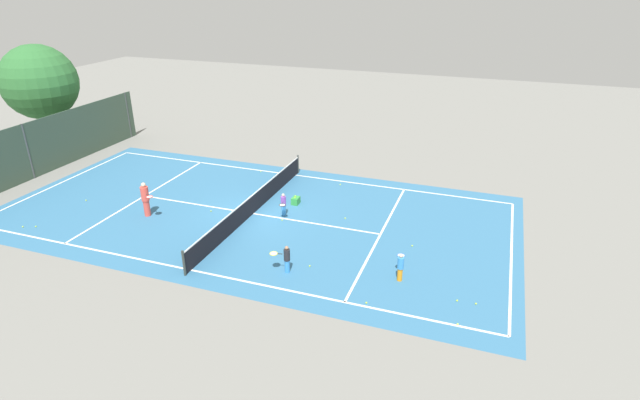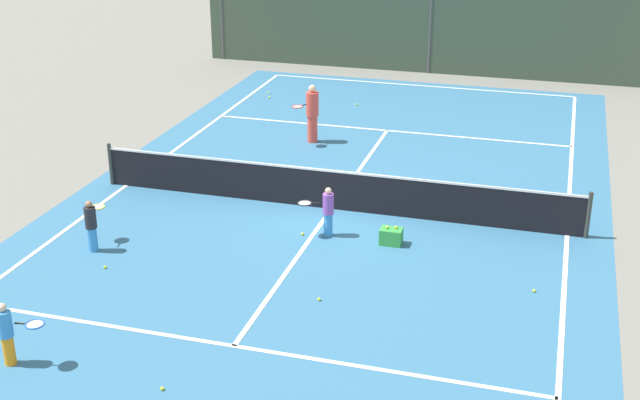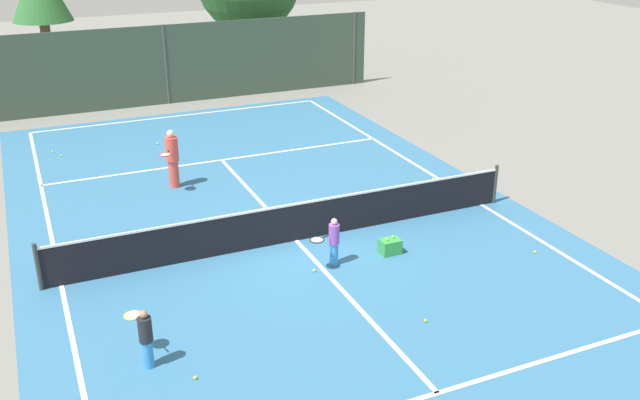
{
  "view_description": "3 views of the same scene",
  "coord_description": "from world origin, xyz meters",
  "px_view_note": "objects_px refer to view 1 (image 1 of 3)",
  "views": [
    {
      "loc": [
        -19.99,
        -10.64,
        10.81
      ],
      "look_at": [
        0.11,
        -3.45,
        1.21
      ],
      "focal_mm": 28.45,
      "sensor_mm": 36.0,
      "label": 1
    },
    {
      "loc": [
        5.03,
        -18.29,
        8.08
      ],
      "look_at": [
        0.5,
        -2.71,
        1.37
      ],
      "focal_mm": 47.95,
      "sensor_mm": 36.0,
      "label": 2
    },
    {
      "loc": [
        -5.75,
        -14.48,
        7.68
      ],
      "look_at": [
        0.36,
        -0.64,
        1.27
      ],
      "focal_mm": 39.56,
      "sensor_mm": 36.0,
      "label": 3
    }
  ],
  "objects_px": {
    "tennis_ball_12": "(36,226)",
    "player_3": "(283,204)",
    "tennis_ball_5": "(282,220)",
    "tennis_ball_11": "(458,324)",
    "player_2": "(400,266)",
    "tennis_ball_8": "(23,227)",
    "tennis_ball_7": "(457,301)",
    "player_1": "(286,259)",
    "tennis_ball_6": "(310,266)",
    "tennis_ball_10": "(476,304)",
    "tennis_ball_3": "(412,246)",
    "player_0": "(146,199)",
    "tennis_ball_2": "(261,171)",
    "tennis_ball_4": "(345,218)",
    "tennis_ball_0": "(211,211)",
    "tennis_ball_9": "(366,303)",
    "tennis_ball_1": "(86,200)",
    "ball_crate": "(296,201)",
    "tennis_ball_13": "(340,185)"
  },
  "relations": [
    {
      "from": "player_1",
      "to": "tennis_ball_9",
      "type": "relative_size",
      "value": 17.67
    },
    {
      "from": "tennis_ball_2",
      "to": "tennis_ball_6",
      "type": "xyz_separation_m",
      "value": [
        -8.98,
        -6.52,
        0.0
      ]
    },
    {
      "from": "tennis_ball_4",
      "to": "player_2",
      "type": "bearing_deg",
      "value": -141.02
    },
    {
      "from": "tennis_ball_4",
      "to": "tennis_ball_7",
      "type": "distance_m",
      "value": 7.67
    },
    {
      "from": "player_1",
      "to": "tennis_ball_1",
      "type": "xyz_separation_m",
      "value": [
        2.77,
        12.48,
        -0.58
      ]
    },
    {
      "from": "player_1",
      "to": "tennis_ball_8",
      "type": "distance_m",
      "value": 13.08
    },
    {
      "from": "tennis_ball_12",
      "to": "player_0",
      "type": "bearing_deg",
      "value": -56.0
    },
    {
      "from": "player_0",
      "to": "tennis_ball_3",
      "type": "height_order",
      "value": "player_0"
    },
    {
      "from": "tennis_ball_12",
      "to": "player_3",
      "type": "bearing_deg",
      "value": -64.25
    },
    {
      "from": "tennis_ball_8",
      "to": "tennis_ball_10",
      "type": "height_order",
      "value": "same"
    },
    {
      "from": "player_1",
      "to": "player_2",
      "type": "distance_m",
      "value": 4.42
    },
    {
      "from": "tennis_ball_10",
      "to": "tennis_ball_11",
      "type": "xyz_separation_m",
      "value": [
        -1.41,
        0.5,
        0.0
      ]
    },
    {
      "from": "tennis_ball_1",
      "to": "tennis_ball_5",
      "type": "height_order",
      "value": "same"
    },
    {
      "from": "tennis_ball_0",
      "to": "tennis_ball_7",
      "type": "bearing_deg",
      "value": -106.25
    },
    {
      "from": "tennis_ball_3",
      "to": "tennis_ball_10",
      "type": "height_order",
      "value": "same"
    },
    {
      "from": "ball_crate",
      "to": "tennis_ball_1",
      "type": "relative_size",
      "value": 7.24
    },
    {
      "from": "player_3",
      "to": "ball_crate",
      "type": "xyz_separation_m",
      "value": [
        1.48,
        -0.03,
        -0.42
      ]
    },
    {
      "from": "tennis_ball_3",
      "to": "tennis_ball_6",
      "type": "height_order",
      "value": "same"
    },
    {
      "from": "tennis_ball_0",
      "to": "tennis_ball_10",
      "type": "xyz_separation_m",
      "value": [
        -3.54,
        -12.92,
        0.0
      ]
    },
    {
      "from": "player_1",
      "to": "tennis_ball_2",
      "type": "bearing_deg",
      "value": 30.97
    },
    {
      "from": "tennis_ball_1",
      "to": "tennis_ball_9",
      "type": "distance_m",
      "value": 16.43
    },
    {
      "from": "tennis_ball_1",
      "to": "tennis_ball_2",
      "type": "bearing_deg",
      "value": -44.22
    },
    {
      "from": "tennis_ball_0",
      "to": "tennis_ball_12",
      "type": "height_order",
      "value": "same"
    },
    {
      "from": "tennis_ball_0",
      "to": "tennis_ball_3",
      "type": "bearing_deg",
      "value": -90.69
    },
    {
      "from": "tennis_ball_4",
      "to": "player_1",
      "type": "bearing_deg",
      "value": 171.54
    },
    {
      "from": "tennis_ball_5",
      "to": "tennis_ball_8",
      "type": "height_order",
      "value": "same"
    },
    {
      "from": "tennis_ball_0",
      "to": "tennis_ball_4",
      "type": "height_order",
      "value": "same"
    },
    {
      "from": "tennis_ball_5",
      "to": "tennis_ball_11",
      "type": "distance_m",
      "value": 10.15
    },
    {
      "from": "tennis_ball_3",
      "to": "tennis_ball_2",
      "type": "bearing_deg",
      "value": 59.56
    },
    {
      "from": "tennis_ball_3",
      "to": "tennis_ball_13",
      "type": "distance_m",
      "value": 7.49
    },
    {
      "from": "tennis_ball_10",
      "to": "tennis_ball_12",
      "type": "xyz_separation_m",
      "value": [
        -0.67,
        19.73,
        0.0
      ]
    },
    {
      "from": "player_2",
      "to": "tennis_ball_2",
      "type": "distance_m",
      "value": 13.35
    },
    {
      "from": "tennis_ball_7",
      "to": "tennis_ball_8",
      "type": "distance_m",
      "value": 19.64
    },
    {
      "from": "tennis_ball_9",
      "to": "tennis_ball_6",
      "type": "bearing_deg",
      "value": 59.44
    },
    {
      "from": "tennis_ball_4",
      "to": "tennis_ball_13",
      "type": "distance_m",
      "value": 4.23
    },
    {
      "from": "tennis_ball_9",
      "to": "tennis_ball_11",
      "type": "height_order",
      "value": "same"
    },
    {
      "from": "tennis_ball_8",
      "to": "tennis_ball_11",
      "type": "height_order",
      "value": "same"
    },
    {
      "from": "tennis_ball_11",
      "to": "tennis_ball_6",
      "type": "bearing_deg",
      "value": 73.39
    },
    {
      "from": "player_3",
      "to": "tennis_ball_4",
      "type": "xyz_separation_m",
      "value": [
        0.68,
        -2.92,
        -0.57
      ]
    },
    {
      "from": "player_1",
      "to": "tennis_ball_8",
      "type": "bearing_deg",
      "value": 92.62
    },
    {
      "from": "player_1",
      "to": "player_3",
      "type": "height_order",
      "value": "player_1"
    },
    {
      "from": "tennis_ball_10",
      "to": "tennis_ball_12",
      "type": "bearing_deg",
      "value": 91.93
    },
    {
      "from": "tennis_ball_8",
      "to": "tennis_ball_6",
      "type": "bearing_deg",
      "value": -84.74
    },
    {
      "from": "player_2",
      "to": "tennis_ball_8",
      "type": "distance_m",
      "value": 17.46
    },
    {
      "from": "player_2",
      "to": "player_3",
      "type": "height_order",
      "value": "player_2"
    },
    {
      "from": "player_0",
      "to": "tennis_ball_0",
      "type": "xyz_separation_m",
      "value": [
        1.41,
        -2.66,
        -0.86
      ]
    },
    {
      "from": "tennis_ball_10",
      "to": "tennis_ball_9",
      "type": "bearing_deg",
      "value": 108.91
    },
    {
      "from": "player_3",
      "to": "tennis_ball_1",
      "type": "relative_size",
      "value": 17.52
    },
    {
      "from": "tennis_ball_0",
      "to": "tennis_ball_9",
      "type": "height_order",
      "value": "same"
    },
    {
      "from": "tennis_ball_0",
      "to": "tennis_ball_3",
      "type": "height_order",
      "value": "same"
    }
  ]
}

